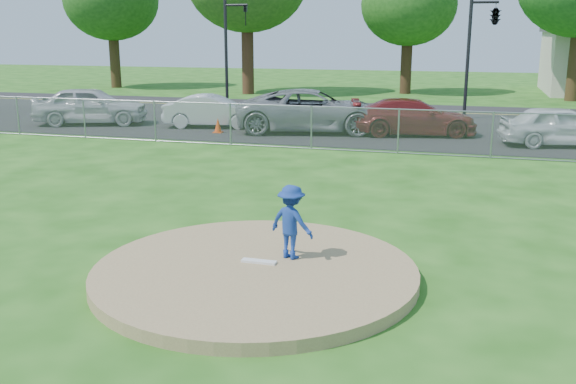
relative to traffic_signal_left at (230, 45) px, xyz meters
name	(u,v)px	position (x,y,z in m)	size (l,w,h in m)	color
ground	(358,163)	(8.76, -12.00, -3.36)	(120.00, 120.00, 0.00)	#1B5111
pitchers_mound	(255,272)	(8.76, -22.00, -3.26)	(5.40, 5.40, 0.20)	#8F764E
pitching_rubber	(259,261)	(8.76, -21.80, -3.14)	(0.60, 0.15, 0.04)	white
chain_link_fence	(369,130)	(8.76, -10.00, -2.61)	(40.00, 0.06, 1.50)	gray
parking_lot	(385,133)	(8.76, -5.50, -3.36)	(50.00, 8.00, 0.01)	black
street	(404,111)	(8.76, 2.00, -3.36)	(60.00, 7.00, 0.01)	black
traffic_signal_left	(230,45)	(0.00, 0.00, 0.00)	(1.28, 0.20, 5.60)	black
traffic_signal_center	(493,18)	(12.73, 0.00, 1.25)	(1.42, 2.48, 5.60)	black
pitcher	(291,222)	(9.22, -21.41, -2.52)	(0.83, 0.48, 1.29)	navy
traffic_cone	(218,125)	(2.21, -7.38, -3.05)	(0.31, 0.31, 0.60)	#EC460C
parked_car_silver	(91,105)	(-4.09, -6.64, -2.52)	(1.96, 4.87, 1.66)	#BCBCC1
parked_car_white	(213,111)	(1.43, -5.98, -2.67)	(1.45, 4.16, 1.37)	silver
parked_car_gray	(313,111)	(5.85, -6.06, -2.49)	(2.86, 6.20, 1.72)	gray
parked_car_darkred	(414,117)	(9.89, -5.81, -2.64)	(2.00, 4.91, 1.43)	maroon
parked_car_pearl	(561,126)	(15.20, -6.91, -2.63)	(1.70, 4.21, 1.44)	silver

